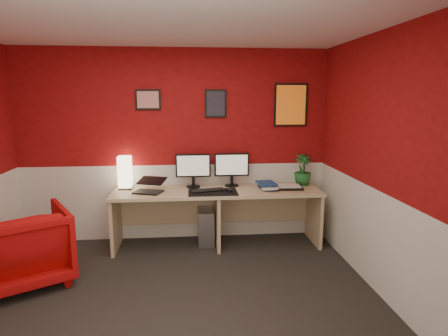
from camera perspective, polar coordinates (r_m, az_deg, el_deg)
ground at (r=3.74m, az=-7.96°, el=-19.75°), size 4.00×3.50×0.01m
ceiling at (r=3.29m, az=-9.16°, el=21.28°), size 4.00×3.50×0.01m
wall_back at (r=5.02m, az=-7.42°, el=3.28°), size 4.00×0.01×2.50m
wall_front at (r=1.62m, az=-12.01°, el=-12.77°), size 4.00×0.01×2.50m
wall_right at (r=3.75m, az=23.65°, el=-0.02°), size 0.01×3.50×2.50m
wainscot_back at (r=5.16m, az=-7.23°, el=-5.02°), size 4.00×0.01×1.00m
wainscot_right at (r=3.94m, az=22.76°, el=-10.80°), size 0.01×3.50×1.00m
desk at (r=4.88m, az=-1.02°, el=-7.50°), size 2.60×0.65×0.73m
shoji_lamp at (r=4.97m, az=-14.64°, el=-0.79°), size 0.16×0.16×0.40m
laptop at (r=4.72m, az=-11.37°, el=-2.37°), size 0.39×0.33×0.22m
monitor_left at (r=4.89m, az=-4.66°, el=0.40°), size 0.45×0.06×0.58m
monitor_right at (r=4.94m, az=1.19°, el=0.54°), size 0.45×0.06×0.58m
desk_mat at (r=4.67m, az=-1.69°, el=-3.66°), size 0.60×0.38×0.01m
keyboard at (r=4.71m, az=-2.45°, el=-3.37°), size 0.44×0.24×0.02m
mouse at (r=4.69m, az=0.82°, el=-3.35°), size 0.08×0.11×0.03m
book_bottom at (r=4.84m, az=5.80°, el=-3.05°), size 0.30×0.35×0.03m
book_middle at (r=4.81m, az=5.63°, el=-2.85°), size 0.23×0.30×0.02m
book_top at (r=4.85m, az=5.12°, el=-2.40°), size 0.25×0.32×0.03m
zen_tray at (r=4.92m, az=9.59°, el=-2.90°), size 0.36×0.27×0.03m
potted_plant at (r=5.13m, az=11.76°, el=-0.26°), size 0.25×0.25×0.41m
pc_tower at (r=5.05m, az=-2.79°, el=-8.59°), size 0.21×0.45×0.45m
armchair at (r=4.42m, az=-27.87°, el=-10.42°), size 1.15×1.15×0.78m
art_left at (r=4.99m, az=-11.34°, el=10.03°), size 0.32×0.02×0.26m
art_center at (r=4.97m, az=-1.26°, el=9.65°), size 0.28×0.02×0.36m
art_right at (r=5.14m, az=9.98°, el=9.31°), size 0.44×0.02×0.56m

